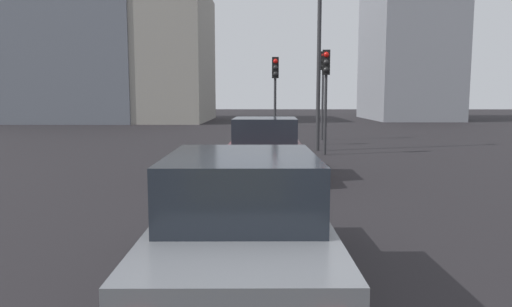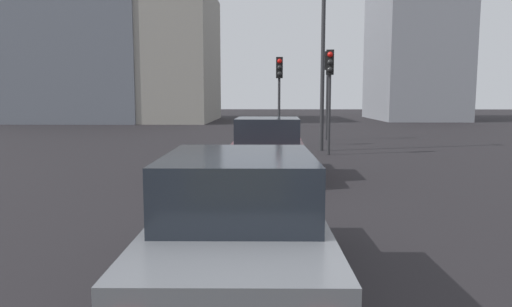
% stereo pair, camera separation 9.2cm
% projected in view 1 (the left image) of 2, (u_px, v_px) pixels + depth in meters
% --- Properties ---
extents(car_maroon_lead, '(4.21, 2.17, 1.61)m').
position_uv_depth(car_maroon_lead, '(265.00, 148.00, 12.85)').
color(car_maroon_lead, '#510F16').
rests_on(car_maroon_lead, ground_plane).
extents(car_grey_second, '(4.49, 2.04, 1.57)m').
position_uv_depth(car_grey_second, '(243.00, 226.00, 5.20)').
color(car_grey_second, slate).
rests_on(car_grey_second, ground_plane).
extents(traffic_light_near_left, '(0.32, 0.28, 4.40)m').
position_uv_depth(traffic_light_near_left, '(323.00, 77.00, 23.45)').
color(traffic_light_near_left, '#2D2D30').
rests_on(traffic_light_near_left, ground_plane).
extents(traffic_light_near_right, '(0.32, 0.29, 3.87)m').
position_uv_depth(traffic_light_near_right, '(275.00, 82.00, 20.47)').
color(traffic_light_near_right, '#2D2D30').
rests_on(traffic_light_near_right, ground_plane).
extents(traffic_light_far_left, '(0.33, 0.30, 3.87)m').
position_uv_depth(traffic_light_far_left, '(326.00, 80.00, 17.33)').
color(traffic_light_far_left, '#2D2D30').
rests_on(traffic_light_far_left, ground_plane).
extents(street_lamp_kerbside, '(0.56, 0.36, 7.52)m').
position_uv_depth(street_lamp_kerbside, '(319.00, 39.00, 18.57)').
color(street_lamp_kerbside, '#2D2D30').
rests_on(street_lamp_kerbside, ground_plane).
extents(building_facade_left, '(11.73, 7.22, 13.88)m').
position_uv_depth(building_facade_left, '(408.00, 47.00, 45.32)').
color(building_facade_left, gray).
rests_on(building_facade_left, ground_plane).
extents(building_facade_center, '(12.99, 10.18, 11.63)m').
position_uv_depth(building_facade_center, '(152.00, 56.00, 42.55)').
color(building_facade_center, gray).
rests_on(building_facade_center, ground_plane).
extents(building_facade_right, '(12.85, 11.44, 15.39)m').
position_uv_depth(building_facade_right, '(84.00, 35.00, 42.21)').
color(building_facade_right, slate).
rests_on(building_facade_right, ground_plane).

